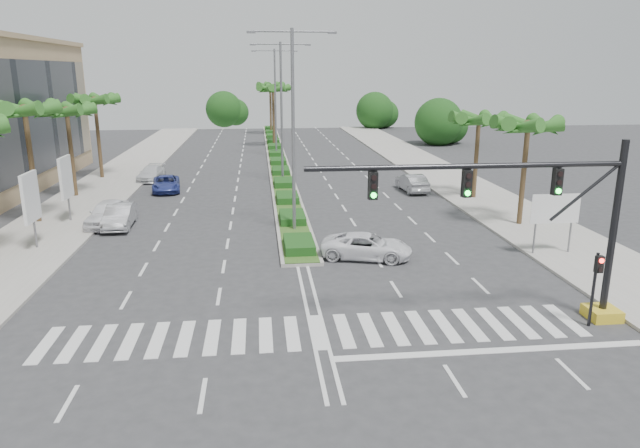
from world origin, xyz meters
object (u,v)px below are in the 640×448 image
(car_parked_b, at_px, (120,216))
(car_parked_c, at_px, (166,184))
(car_right, at_px, (412,183))
(car_parked_d, at_px, (151,173))
(car_parked_a, at_px, (108,213))
(car_crossing, at_px, (367,246))

(car_parked_b, height_order, car_parked_c, car_parked_b)
(car_parked_c, xyz_separation_m, car_right, (20.19, -2.19, 0.09))
(car_parked_b, relative_size, car_parked_d, 1.00)
(car_parked_a, relative_size, car_parked_b, 1.07)
(car_parked_c, xyz_separation_m, car_parked_d, (-2.08, 5.11, 0.00))
(car_parked_c, bearing_deg, car_parked_d, 104.79)
(car_parked_d, bearing_deg, car_crossing, -51.53)
(car_parked_c, height_order, car_parked_d, car_parked_d)
(car_parked_a, relative_size, car_parked_d, 1.06)
(car_parked_b, distance_m, car_right, 23.19)
(car_parked_a, xyz_separation_m, car_crossing, (15.30, -8.35, -0.15))
(car_parked_b, bearing_deg, car_right, 20.10)
(car_crossing, bearing_deg, car_parked_a, 77.57)
(car_right, bearing_deg, car_parked_c, -10.00)
(car_parked_b, bearing_deg, car_parked_c, 81.23)
(car_parked_b, relative_size, car_crossing, 0.93)
(car_parked_a, xyz_separation_m, car_parked_c, (2.08, 10.56, -0.17))
(car_parked_c, bearing_deg, car_parked_b, -103.83)
(car_parked_d, relative_size, car_right, 1.00)
(car_parked_c, distance_m, car_crossing, 23.07)
(car_parked_a, xyz_separation_m, car_parked_b, (0.83, -0.48, -0.08))
(car_parked_c, height_order, car_right, car_right)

